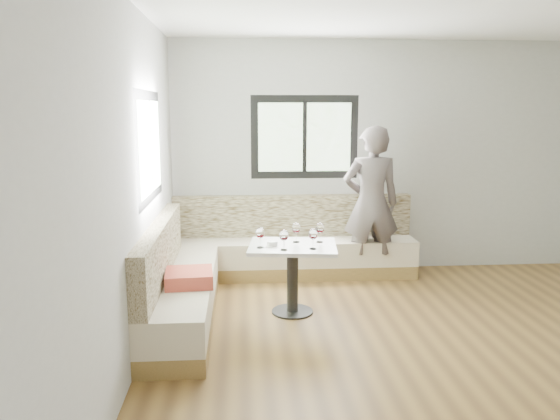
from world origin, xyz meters
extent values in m
cube|color=brown|center=(0.00, 0.00, 0.00)|extent=(5.00, 5.00, 0.01)
cube|color=#B7B7B2|center=(0.00, 2.50, 1.40)|extent=(5.00, 0.01, 2.80)
cube|color=#B7B7B2|center=(-2.50, 0.00, 1.40)|extent=(0.01, 5.00, 2.80)
cube|color=black|center=(-0.90, 2.49, 1.65)|extent=(1.30, 0.02, 1.00)
cube|color=black|center=(-2.49, 0.90, 1.65)|extent=(0.02, 1.30, 1.00)
cube|color=olive|center=(-1.05, 2.23, 0.08)|extent=(2.90, 0.55, 0.16)
cube|color=beige|center=(-1.05, 2.23, 0.30)|extent=(2.90, 0.55, 0.29)
cube|color=beige|center=(-1.05, 2.43, 0.70)|extent=(2.90, 0.14, 0.50)
cube|color=olive|center=(-2.23, 0.82, 0.08)|extent=(0.55, 2.25, 0.16)
cube|color=beige|center=(-2.23, 0.82, 0.30)|extent=(0.55, 2.25, 0.29)
cube|color=beige|center=(-2.43, 0.82, 0.70)|extent=(0.14, 2.25, 0.50)
cube|color=#AD482D|center=(-2.14, 0.60, 0.51)|extent=(0.44, 0.44, 0.12)
cylinder|color=black|center=(-1.18, 1.01, 0.01)|extent=(0.41, 0.41, 0.02)
cylinder|color=black|center=(-1.18, 1.01, 0.33)|extent=(0.11, 0.11, 0.65)
cube|color=silver|center=(-1.18, 1.01, 0.67)|extent=(0.91, 0.74, 0.04)
imported|color=#584F4E|center=(-0.16, 2.07, 0.90)|extent=(0.67, 0.44, 1.81)
cylinder|color=white|center=(-1.38, 1.01, 0.71)|extent=(0.10, 0.10, 0.04)
sphere|color=black|center=(-1.36, 1.02, 0.72)|extent=(0.02, 0.02, 0.02)
sphere|color=black|center=(-1.39, 1.02, 0.72)|extent=(0.02, 0.02, 0.02)
sphere|color=black|center=(-1.38, 0.99, 0.72)|extent=(0.02, 0.02, 0.02)
cylinder|color=white|center=(-1.50, 0.93, 0.69)|extent=(0.06, 0.06, 0.01)
cylinder|color=white|center=(-1.50, 0.93, 0.74)|extent=(0.01, 0.01, 0.09)
ellipsoid|color=white|center=(-1.50, 0.93, 0.83)|extent=(0.09, 0.09, 0.11)
cylinder|color=#460206|center=(-1.50, 0.93, 0.81)|extent=(0.06, 0.06, 0.02)
cylinder|color=white|center=(-1.28, 0.82, 0.69)|extent=(0.06, 0.06, 0.01)
cylinder|color=white|center=(-1.28, 0.82, 0.74)|extent=(0.01, 0.01, 0.09)
ellipsoid|color=white|center=(-1.28, 0.82, 0.83)|extent=(0.09, 0.09, 0.11)
cylinder|color=#460206|center=(-1.28, 0.82, 0.81)|extent=(0.06, 0.06, 0.02)
cylinder|color=white|center=(-1.01, 0.84, 0.69)|extent=(0.06, 0.06, 0.01)
cylinder|color=white|center=(-1.01, 0.84, 0.74)|extent=(0.01, 0.01, 0.09)
ellipsoid|color=white|center=(-1.01, 0.84, 0.83)|extent=(0.09, 0.09, 0.11)
cylinder|color=#460206|center=(-1.01, 0.84, 0.81)|extent=(0.06, 0.06, 0.02)
cylinder|color=white|center=(-1.14, 1.11, 0.69)|extent=(0.06, 0.06, 0.01)
cylinder|color=white|center=(-1.14, 1.11, 0.74)|extent=(0.01, 0.01, 0.09)
ellipsoid|color=white|center=(-1.14, 1.11, 0.83)|extent=(0.09, 0.09, 0.11)
cylinder|color=#460206|center=(-1.14, 1.11, 0.81)|extent=(0.06, 0.06, 0.02)
cylinder|color=white|center=(-0.90, 1.10, 0.69)|extent=(0.06, 0.06, 0.01)
cylinder|color=white|center=(-0.90, 1.10, 0.74)|extent=(0.01, 0.01, 0.09)
ellipsoid|color=white|center=(-0.90, 1.10, 0.83)|extent=(0.09, 0.09, 0.11)
cylinder|color=#460206|center=(-0.90, 1.10, 0.81)|extent=(0.06, 0.06, 0.02)
camera|label=1|loc=(-1.67, -4.10, 1.99)|focal=35.00mm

